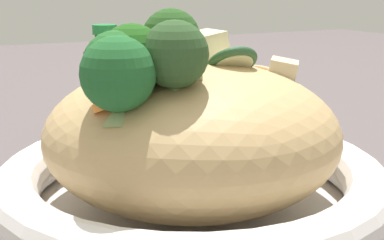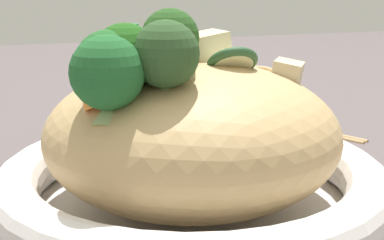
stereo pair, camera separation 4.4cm
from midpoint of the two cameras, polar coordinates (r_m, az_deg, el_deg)
name	(u,v)px [view 1 (the left image)]	position (r m, az deg, el deg)	size (l,w,h in m)	color
ground_plane	(192,226)	(0.47, -2.72, -11.25)	(3.00, 3.00, 0.00)	#574E50
serving_bowl	(192,191)	(0.45, -2.76, -7.60)	(0.33, 0.33, 0.06)	white
noodle_heap	(192,134)	(0.44, -2.84, -1.50)	(0.24, 0.24, 0.13)	tan
broccoli_florets	(143,60)	(0.38, -8.62, 6.30)	(0.11, 0.12, 0.08)	#A3BA70
carrot_coins	(147,77)	(0.42, -7.81, 4.51)	(0.13, 0.16, 0.03)	orange
zucchini_slices	(202,60)	(0.44, -1.82, 6.37)	(0.10, 0.08, 0.03)	beige
chicken_chunks	(219,60)	(0.44, 0.02, 6.39)	(0.08, 0.14, 0.05)	beige
soy_sauce_bottle	(107,95)	(0.69, -10.78, 2.66)	(0.06, 0.06, 0.15)	#381E14
chopsticks_pair	(272,123)	(0.79, 6.91, -0.37)	(0.20, 0.11, 0.01)	tan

